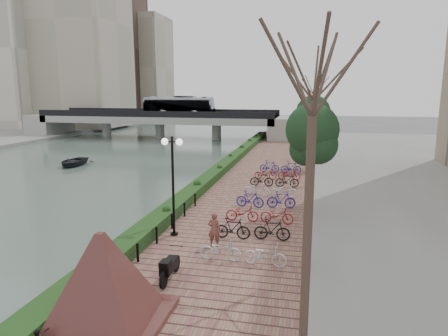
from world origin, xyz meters
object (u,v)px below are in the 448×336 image
(motorcycle, at_px, (170,266))
(boat, at_px, (73,162))
(granite_monument, at_px, (102,279))
(pedestrian, at_px, (214,230))
(lamppost, at_px, (173,164))

(motorcycle, relative_size, boat, 0.41)
(granite_monument, relative_size, motorcycle, 3.22)
(pedestrian, bearing_deg, granite_monument, 69.05)
(lamppost, xyz_separation_m, motorcycle, (1.40, -4.36, -2.88))
(granite_monument, xyz_separation_m, lamppost, (-0.52, 7.49, 1.97))
(lamppost, distance_m, pedestrian, 3.57)
(lamppost, height_order, pedestrian, lamppost)
(granite_monument, relative_size, pedestrian, 3.48)
(granite_monument, bearing_deg, boat, 124.65)
(motorcycle, xyz_separation_m, pedestrian, (0.81, 3.36, 0.25))
(granite_monument, height_order, pedestrian, granite_monument)
(pedestrian, height_order, boat, pedestrian)
(pedestrian, bearing_deg, boat, -50.55)
(granite_monument, bearing_deg, motorcycle, 74.35)
(lamppost, bearing_deg, granite_monument, -86.01)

